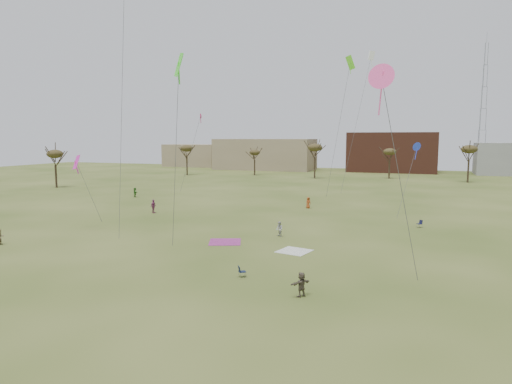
% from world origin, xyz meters
% --- Properties ---
extents(ground, '(260.00, 260.00, 0.00)m').
position_xyz_m(ground, '(0.00, 0.00, 0.00)').
color(ground, '#374B17').
rests_on(ground, ground).
extents(spectator_fore_b, '(0.78, 0.89, 1.54)m').
position_xyz_m(spectator_fore_b, '(-24.25, 5.86, 0.77)').
color(spectator_fore_b, '#95805F').
rests_on(spectator_fore_b, ground).
extents(spectator_fore_c, '(1.30, 1.51, 1.64)m').
position_xyz_m(spectator_fore_c, '(6.87, 1.97, 0.82)').
color(spectator_fore_c, brown).
rests_on(spectator_fore_c, ground).
extents(spectator_mid_d, '(0.47, 1.11, 1.89)m').
position_xyz_m(spectator_mid_d, '(-20.77, 27.17, 0.95)').
color(spectator_mid_d, '#933D72').
rests_on(spectator_mid_d, ground).
extents(spectator_mid_e, '(0.99, 0.97, 1.60)m').
position_xyz_m(spectator_mid_e, '(0.12, 18.80, 0.80)').
color(spectator_mid_e, '#BEBEBE').
rests_on(spectator_mid_e, ground).
extents(flyer_far_a, '(1.51, 1.39, 1.68)m').
position_xyz_m(flyer_far_a, '(-33.28, 40.62, 0.84)').
color(flyer_far_a, '#327326').
rests_on(flyer_far_a, ground).
extents(flyer_far_b, '(0.93, 0.96, 1.66)m').
position_xyz_m(flyer_far_b, '(-1.65, 38.77, 0.83)').
color(flyer_far_b, '#AB481D').
rests_on(flyer_far_b, ground).
extents(blanket_cream, '(3.28, 3.28, 0.03)m').
position_xyz_m(blanket_cream, '(3.25, 13.33, 0.00)').
color(blanket_cream, white).
rests_on(blanket_cream, ground).
extents(blanket_plum, '(4.05, 4.05, 0.03)m').
position_xyz_m(blanket_plum, '(-4.24, 14.51, 0.00)').
color(blanket_plum, '#A13185').
rests_on(blanket_plum, ground).
extents(camp_chair_center, '(0.74, 0.73, 0.87)m').
position_xyz_m(camp_chair_center, '(1.67, 4.49, 0.26)').
color(camp_chair_center, '#141E38').
rests_on(camp_chair_center, ground).
extents(camp_chair_right, '(0.74, 0.73, 0.87)m').
position_xyz_m(camp_chair_right, '(13.91, 29.14, 0.26)').
color(camp_chair_right, '#131534').
rests_on(camp_chair_right, ground).
extents(kites_aloft, '(60.79, 62.73, 26.10)m').
position_xyz_m(kites_aloft, '(0.95, 29.30, 20.59)').
color(kites_aloft, red).
rests_on(kites_aloft, ground).
extents(tree_line, '(117.44, 49.32, 8.91)m').
position_xyz_m(tree_line, '(-2.85, 79.12, 7.09)').
color(tree_line, '#3A2B1E').
rests_on(tree_line, ground).
extents(building_tan, '(32.00, 14.00, 10.00)m').
position_xyz_m(building_tan, '(-35.00, 115.00, 5.00)').
color(building_tan, '#937F60').
rests_on(building_tan, ground).
extents(building_brick, '(26.00, 16.00, 12.00)m').
position_xyz_m(building_brick, '(5.00, 120.00, 6.00)').
color(building_brick, brown).
rests_on(building_brick, ground).
extents(building_tan_west, '(20.00, 12.00, 8.00)m').
position_xyz_m(building_tan_west, '(-65.00, 122.00, 4.00)').
color(building_tan_west, '#937F60').
rests_on(building_tan_west, ground).
extents(radio_tower, '(1.51, 1.72, 41.00)m').
position_xyz_m(radio_tower, '(30.00, 125.00, 19.21)').
color(radio_tower, '#9EA3A8').
rests_on(radio_tower, ground).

